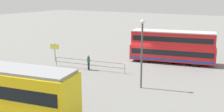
{
  "coord_description": "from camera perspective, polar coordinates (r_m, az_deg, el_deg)",
  "views": [
    {
      "loc": [
        -12.8,
        29.67,
        8.35
      ],
      "look_at": [
        -0.03,
        7.15,
        2.3
      ],
      "focal_mm": 43.11,
      "sensor_mm": 36.0,
      "label": 1
    }
  ],
  "objects": [
    {
      "name": "ground_plane",
      "position": [
        33.37,
        6.02,
        -1.41
      ],
      "size": [
        160.0,
        160.0,
        0.0
      ],
      "primitive_type": "plane",
      "color": "slate"
    },
    {
      "name": "double_decker_bus",
      "position": [
        33.57,
        12.67,
        1.92
      ],
      "size": [
        10.38,
        4.44,
        3.92
      ],
      "color": "red",
      "rests_on": "ground"
    },
    {
      "name": "pedestrian_near_railing",
      "position": [
        29.9,
        -5.0,
        -1.17
      ],
      "size": [
        0.45,
        0.45,
        1.7
      ],
      "color": "black",
      "rests_on": "ground"
    },
    {
      "name": "pedestrian_railing",
      "position": [
        30.15,
        -4.95,
        -1.5
      ],
      "size": [
        8.51,
        1.22,
        1.08
      ],
      "color": "gray",
      "rests_on": "ground"
    },
    {
      "name": "info_sign",
      "position": [
        34.16,
        -12.05,
        1.52
      ],
      "size": [
        1.2,
        0.23,
        2.33
      ],
      "color": "slate",
      "rests_on": "ground"
    },
    {
      "name": "street_lamp",
      "position": [
        23.69,
        6.35,
        1.62
      ],
      "size": [
        0.36,
        0.36,
        6.16
      ],
      "color": "#4C4C51",
      "rests_on": "ground"
    }
  ]
}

